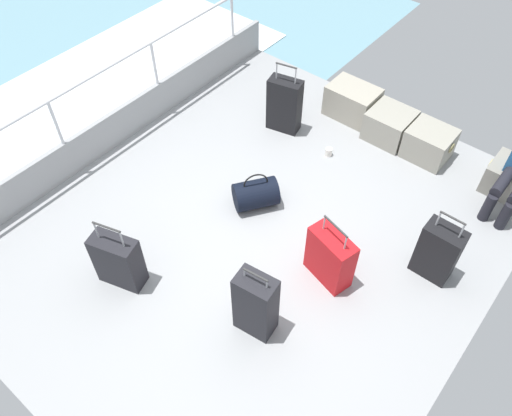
{
  "coord_description": "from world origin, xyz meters",
  "views": [
    {
      "loc": [
        2.04,
        -2.57,
        4.16
      ],
      "look_at": [
        -0.09,
        0.04,
        0.25
      ],
      "focal_mm": 35.95,
      "sensor_mm": 36.0,
      "label": 1
    }
  ],
  "objects_px": {
    "suitcase_0": "(118,261)",
    "cargo_crate_0": "(352,102)",
    "suitcase_1": "(256,305)",
    "duffel_bag": "(256,194)",
    "suitcase_2": "(284,105)",
    "paper_cup": "(329,152)",
    "cargo_crate_1": "(390,125)",
    "suitcase_4": "(330,257)",
    "cargo_crate_2": "(429,143)",
    "suitcase_3": "(438,252)"
  },
  "relations": [
    {
      "from": "cargo_crate_1",
      "to": "suitcase_1",
      "type": "relative_size",
      "value": 0.64
    },
    {
      "from": "cargo_crate_1",
      "to": "cargo_crate_2",
      "type": "bearing_deg",
      "value": -0.26
    },
    {
      "from": "suitcase_4",
      "to": "suitcase_1",
      "type": "bearing_deg",
      "value": -102.61
    },
    {
      "from": "suitcase_2",
      "to": "suitcase_3",
      "type": "height_order",
      "value": "suitcase_2"
    },
    {
      "from": "cargo_crate_1",
      "to": "suitcase_2",
      "type": "xyz_separation_m",
      "value": [
        -1.08,
        -0.66,
        0.16
      ]
    },
    {
      "from": "cargo_crate_1",
      "to": "suitcase_2",
      "type": "bearing_deg",
      "value": -148.65
    },
    {
      "from": "cargo_crate_0",
      "to": "suitcase_0",
      "type": "relative_size",
      "value": 0.8
    },
    {
      "from": "cargo_crate_0",
      "to": "paper_cup",
      "type": "relative_size",
      "value": 6.39
    },
    {
      "from": "duffel_bag",
      "to": "paper_cup",
      "type": "relative_size",
      "value": 5.51
    },
    {
      "from": "suitcase_0",
      "to": "cargo_crate_2",
      "type": "bearing_deg",
      "value": 67.09
    },
    {
      "from": "suitcase_0",
      "to": "duffel_bag",
      "type": "xyz_separation_m",
      "value": [
        0.37,
        1.54,
        -0.14
      ]
    },
    {
      "from": "suitcase_0",
      "to": "paper_cup",
      "type": "bearing_deg",
      "value": 78.42
    },
    {
      "from": "cargo_crate_2",
      "to": "suitcase_0",
      "type": "relative_size",
      "value": 0.67
    },
    {
      "from": "suitcase_0",
      "to": "suitcase_4",
      "type": "bearing_deg",
      "value": 40.61
    },
    {
      "from": "cargo_crate_0",
      "to": "suitcase_0",
      "type": "bearing_deg",
      "value": -95.64
    },
    {
      "from": "cargo_crate_1",
      "to": "suitcase_0",
      "type": "bearing_deg",
      "value": -105.11
    },
    {
      "from": "suitcase_1",
      "to": "duffel_bag",
      "type": "relative_size",
      "value": 1.49
    },
    {
      "from": "suitcase_2",
      "to": "suitcase_3",
      "type": "bearing_deg",
      "value": -18.42
    },
    {
      "from": "suitcase_1",
      "to": "suitcase_4",
      "type": "xyz_separation_m",
      "value": [
        0.19,
        0.85,
        -0.07
      ]
    },
    {
      "from": "suitcase_0",
      "to": "suitcase_2",
      "type": "relative_size",
      "value": 0.89
    },
    {
      "from": "suitcase_4",
      "to": "suitcase_0",
      "type": "bearing_deg",
      "value": -139.39
    },
    {
      "from": "cargo_crate_0",
      "to": "cargo_crate_1",
      "type": "xyz_separation_m",
      "value": [
        0.57,
        -0.07,
        -0.02
      ]
    },
    {
      "from": "suitcase_3",
      "to": "duffel_bag",
      "type": "xyz_separation_m",
      "value": [
        -1.85,
        -0.4,
        -0.15
      ]
    },
    {
      "from": "suitcase_1",
      "to": "suitcase_2",
      "type": "xyz_separation_m",
      "value": [
        -1.45,
        2.31,
        -0.02
      ]
    },
    {
      "from": "suitcase_4",
      "to": "duffel_bag",
      "type": "xyz_separation_m",
      "value": [
        -1.11,
        0.27,
        -0.13
      ]
    },
    {
      "from": "cargo_crate_1",
      "to": "cargo_crate_2",
      "type": "distance_m",
      "value": 0.52
    },
    {
      "from": "suitcase_3",
      "to": "paper_cup",
      "type": "xyz_separation_m",
      "value": [
        -1.67,
        0.73,
        -0.26
      ]
    },
    {
      "from": "cargo_crate_1",
      "to": "duffel_bag",
      "type": "height_order",
      "value": "duffel_bag"
    },
    {
      "from": "suitcase_1",
      "to": "paper_cup",
      "type": "distance_m",
      "value": 2.39
    },
    {
      "from": "suitcase_1",
      "to": "cargo_crate_0",
      "type": "bearing_deg",
      "value": 107.24
    },
    {
      "from": "cargo_crate_0",
      "to": "paper_cup",
      "type": "height_order",
      "value": "cargo_crate_0"
    },
    {
      "from": "cargo_crate_1",
      "to": "suitcase_1",
      "type": "distance_m",
      "value": 3.0
    },
    {
      "from": "cargo_crate_0",
      "to": "suitcase_2",
      "type": "relative_size",
      "value": 0.71
    },
    {
      "from": "paper_cup",
      "to": "suitcase_1",
      "type": "bearing_deg",
      "value": -71.81
    },
    {
      "from": "cargo_crate_1",
      "to": "suitcase_4",
      "type": "distance_m",
      "value": 2.2
    },
    {
      "from": "suitcase_1",
      "to": "suitcase_3",
      "type": "relative_size",
      "value": 1.01
    },
    {
      "from": "cargo_crate_2",
      "to": "duffel_bag",
      "type": "distance_m",
      "value": 2.13
    },
    {
      "from": "suitcase_4",
      "to": "duffel_bag",
      "type": "height_order",
      "value": "suitcase_4"
    },
    {
      "from": "duffel_bag",
      "to": "suitcase_3",
      "type": "bearing_deg",
      "value": 12.16
    },
    {
      "from": "cargo_crate_2",
      "to": "suitcase_3",
      "type": "relative_size",
      "value": 0.66
    },
    {
      "from": "cargo_crate_0",
      "to": "suitcase_2",
      "type": "distance_m",
      "value": 0.9
    },
    {
      "from": "suitcase_1",
      "to": "suitcase_0",
      "type": "bearing_deg",
      "value": -162.08
    },
    {
      "from": "cargo_crate_1",
      "to": "suitcase_0",
      "type": "relative_size",
      "value": 0.66
    },
    {
      "from": "suitcase_2",
      "to": "paper_cup",
      "type": "relative_size",
      "value": 8.97
    },
    {
      "from": "cargo_crate_2",
      "to": "suitcase_4",
      "type": "xyz_separation_m",
      "value": [
        0.05,
        -2.12,
        0.1
      ]
    },
    {
      "from": "suitcase_1",
      "to": "paper_cup",
      "type": "relative_size",
      "value": 8.21
    },
    {
      "from": "suitcase_2",
      "to": "cargo_crate_2",
      "type": "bearing_deg",
      "value": 22.34
    },
    {
      "from": "suitcase_0",
      "to": "suitcase_1",
      "type": "xyz_separation_m",
      "value": [
        1.29,
        0.42,
        0.07
      ]
    },
    {
      "from": "cargo_crate_1",
      "to": "suitcase_4",
      "type": "bearing_deg",
      "value": -75.15
    },
    {
      "from": "suitcase_0",
      "to": "cargo_crate_0",
      "type": "bearing_deg",
      "value": 84.36
    }
  ]
}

